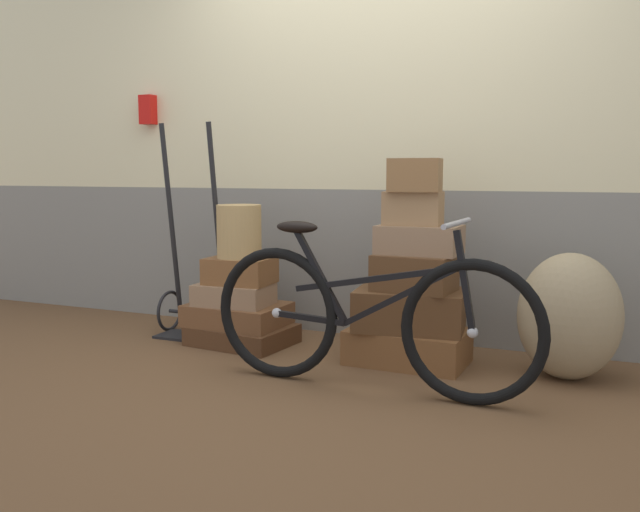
{
  "coord_description": "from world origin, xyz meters",
  "views": [
    {
      "loc": [
        1.32,
        -3.22,
        1.04
      ],
      "look_at": [
        -0.12,
        0.17,
        0.58
      ],
      "focal_mm": 37.85,
      "sensor_mm": 36.0,
      "label": 1
    }
  ],
  "objects": [
    {
      "name": "wicker_basket",
      "position": [
        -0.69,
        0.27,
        0.68
      ],
      "size": [
        0.27,
        0.27,
        0.32
      ],
      "primitive_type": "cylinder",
      "color": "tan",
      "rests_on": "suitcase_3"
    },
    {
      "name": "suitcase_0",
      "position": [
        -0.68,
        0.27,
        0.06
      ],
      "size": [
        0.62,
        0.5,
        0.11
      ],
      "primitive_type": "cube",
      "rotation": [
        0.0,
        0.0,
        -0.11
      ],
      "color": "#4C2D19",
      "rests_on": "ground"
    },
    {
      "name": "station_building",
      "position": [
        0.01,
        0.85,
        1.5
      ],
      "size": [
        7.25,
        0.74,
        2.99
      ],
      "color": "gray",
      "rests_on": "ground"
    },
    {
      "name": "suitcase_9",
      "position": [
        0.38,
        0.25,
        1.02
      ],
      "size": [
        0.28,
        0.2,
        0.17
      ],
      "primitive_type": "cube",
      "rotation": [
        0.0,
        0.0,
        0.09
      ],
      "color": "olive",
      "rests_on": "suitcase_8"
    },
    {
      "name": "suitcase_3",
      "position": [
        -0.69,
        0.27,
        0.45
      ],
      "size": [
        0.39,
        0.31,
        0.16
      ],
      "primitive_type": "cube",
      "rotation": [
        0.0,
        0.0,
        0.05
      ],
      "color": "brown",
      "rests_on": "suitcase_2"
    },
    {
      "name": "suitcase_7",
      "position": [
        0.4,
        0.3,
        0.68
      ],
      "size": [
        0.44,
        0.31,
        0.15
      ],
      "primitive_type": "cube",
      "rotation": [
        0.0,
        0.0,
        -0.02
      ],
      "color": "#937051",
      "rests_on": "suitcase_6"
    },
    {
      "name": "suitcase_5",
      "position": [
        0.36,
        0.27,
        0.3
      ],
      "size": [
        0.62,
        0.45,
        0.22
      ],
      "primitive_type": "cube",
      "rotation": [
        0.0,
        0.0,
        0.12
      ],
      "color": "brown",
      "rests_on": "suitcase_4"
    },
    {
      "name": "suitcase_4",
      "position": [
        0.36,
        0.26,
        0.09
      ],
      "size": [
        0.64,
        0.43,
        0.19
      ],
      "primitive_type": "cube",
      "rotation": [
        0.0,
        0.0,
        -0.04
      ],
      "color": "brown",
      "rests_on": "ground"
    },
    {
      "name": "ground",
      "position": [
        0.0,
        0.0,
        -0.03
      ],
      "size": [
        9.25,
        5.2,
        0.06
      ],
      "primitive_type": "cube",
      "color": "brown"
    },
    {
      "name": "suitcase_6",
      "position": [
        0.39,
        0.25,
        0.5
      ],
      "size": [
        0.43,
        0.33,
        0.19
      ],
      "primitive_type": "cube",
      "rotation": [
        0.0,
        0.0,
        -0.08
      ],
      "color": "brown",
      "rests_on": "suitcase_5"
    },
    {
      "name": "suitcase_2",
      "position": [
        -0.72,
        0.24,
        0.31
      ],
      "size": [
        0.45,
        0.32,
        0.13
      ],
      "primitive_type": "cube",
      "rotation": [
        0.0,
        0.0,
        0.04
      ],
      "color": "#937051",
      "rests_on": "suitcase_1"
    },
    {
      "name": "burlap_sack",
      "position": [
        1.17,
        0.3,
        0.32
      ],
      "size": [
        0.51,
        0.43,
        0.64
      ],
      "primitive_type": "ellipsoid",
      "color": "#9E8966",
      "rests_on": "ground"
    },
    {
      "name": "suitcase_1",
      "position": [
        -0.71,
        0.28,
        0.18
      ],
      "size": [
        0.59,
        0.45,
        0.13
      ],
      "primitive_type": "cube",
      "rotation": [
        0.0,
        0.0,
        -0.04
      ],
      "color": "brown",
      "rests_on": "suitcase_0"
    },
    {
      "name": "bicycle",
      "position": [
        0.3,
        -0.26,
        0.35
      ],
      "size": [
        1.65,
        0.46,
        0.83
      ],
      "color": "black",
      "rests_on": "ground"
    },
    {
      "name": "luggage_trolley",
      "position": [
        -1.08,
        0.36,
        0.32
      ],
      "size": [
        0.42,
        0.35,
        1.34
      ],
      "color": "black",
      "rests_on": "ground"
    },
    {
      "name": "suitcase_8",
      "position": [
        0.37,
        0.29,
        0.84
      ],
      "size": [
        0.31,
        0.21,
        0.18
      ],
      "primitive_type": "cube",
      "rotation": [
        0.0,
        0.0,
        0.06
      ],
      "color": "#9E754C",
      "rests_on": "suitcase_7"
    }
  ]
}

